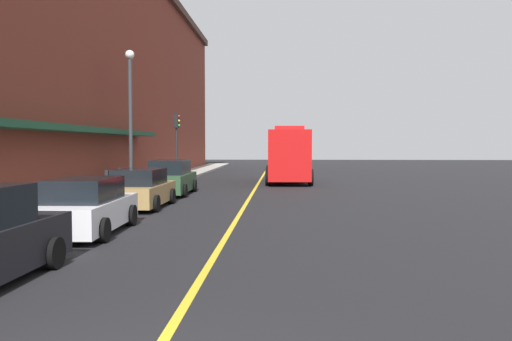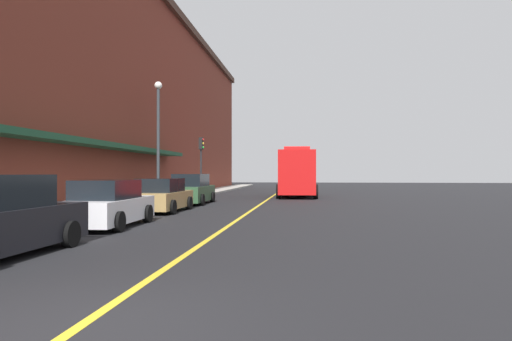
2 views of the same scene
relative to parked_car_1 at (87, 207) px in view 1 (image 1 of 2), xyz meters
name	(u,v)px [view 1 (image 1 of 2)]	position (x,y,z in m)	size (l,w,h in m)	color
ground_plane	(255,188)	(3.91, 15.49, -0.74)	(112.00, 112.00, 0.00)	black
sidewalk_left	(148,186)	(-2.29, 15.49, -0.66)	(2.40, 70.00, 0.15)	#9E9B93
lane_center_stripe	(255,188)	(3.91, 15.49, -0.73)	(0.16, 70.00, 0.01)	gold
parked_car_1	(87,207)	(0.00, 0.00, 0.00)	(2.05, 4.54, 1.56)	silver
parked_car_2	(141,189)	(-0.10, 5.96, -0.01)	(2.03, 4.47, 1.53)	#A5844C
parked_car_3	(171,178)	(-0.07, 11.41, 0.07)	(2.07, 4.83, 1.73)	#2D5133
fire_truck	(288,156)	(5.80, 20.06, 0.97)	(2.97, 7.94, 3.60)	red
parking_meter_0	(107,181)	(-1.44, 5.97, 0.32)	(0.14, 0.18, 1.33)	#4C4C51
parking_meter_1	(120,178)	(-1.44, 7.59, 0.32)	(0.14, 0.18, 1.33)	#4C4C51
street_lamp_left	(130,105)	(-2.04, 11.33, 3.66)	(0.44, 0.44, 6.94)	#33383D
traffic_light_near	(177,134)	(-1.38, 19.40, 2.42)	(0.38, 0.36, 4.30)	#232326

